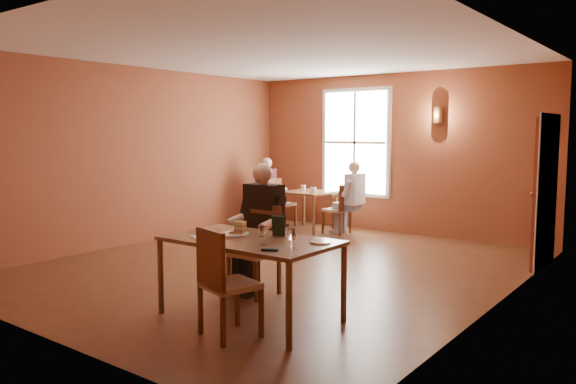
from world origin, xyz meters
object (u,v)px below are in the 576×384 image
Objects in this scene: diner_maroon at (281,193)px; chair_diner_main at (254,251)px; diner_main at (252,233)px; diner_white at (338,199)px; main_table at (250,278)px; chair_diner_white at (337,209)px; chair_empty at (230,282)px; chair_diner_maroon at (282,203)px; second_table at (308,211)px.

chair_diner_main is at bearing 33.99° from diner_maroon.
diner_white is (-1.34, 4.04, -0.08)m from diner_main.
diner_maroon is (-3.20, 4.66, 0.26)m from main_table.
diner_white reaches higher than chair_diner_white.
chair_empty reaches higher than main_table.
main_table is 1.34× the size of diner_white.
chair_empty is 5.56m from chair_diner_white.
chair_diner_maroon is at bearing -56.50° from diner_main.
diner_white is at bearing -71.48° from chair_diner_main.
chair_empty reaches higher than second_table.
diner_maroon is (-2.70, 4.04, -0.07)m from diner_main.
diner_white reaches higher than second_table.
diner_main is (-0.50, 0.62, 0.33)m from main_table.
diner_white is at bearing 111.58° from main_table.
diner_maroon is (-3.40, 5.16, 0.16)m from chair_empty.
chair_diner_white is (-1.37, 4.04, -0.27)m from diner_main.
second_table is (-2.02, 4.01, -0.14)m from chair_diner_main.
chair_diner_white is 1.30m from chair_diner_maroon.
diner_maroon is at bearing 90.00° from diner_white.
chair_diner_main is 0.22m from diner_main.
second_table is 0.65× the size of diner_white.
second_table is (-2.02, 4.04, -0.36)m from diner_main.
chair_diner_white is (-2.07, 5.16, -0.04)m from chair_empty.
chair_diner_main is 1.34m from chair_empty.
chair_diner_main is 0.70× the size of diner_main.
chair_diner_main reaches higher than main_table.
second_table is 0.66m from chair_diner_maroon.
second_table is at bearing 118.44° from main_table.
chair_diner_main is 1.11× the size of chair_diner_white.
diner_maroon reaches higher than chair_diner_main.
chair_diner_main is at bearing -90.00° from diner_main.
chair_diner_main is (-0.50, 0.65, 0.11)m from main_table.
main_table is at bearing -61.56° from second_table.
main_table is at bearing 34.51° from diner_maroon.
chair_diner_white is at bearing 111.90° from main_table.
diner_main is 1.34m from chair_empty.
chair_diner_white is at bearing -71.10° from chair_diner_main.
main_table is 0.86m from diner_main.
main_table is 1.19× the size of diner_main.
chair_diner_white is 0.71× the size of diner_white.
main_table is 0.55m from chair_empty.
diner_white is (-2.04, 5.16, 0.15)m from chair_empty.
second_table is 0.89× the size of chair_diner_maroon.
chair_empty is (0.19, -0.50, 0.10)m from main_table.
chair_empty is at bearing -158.46° from diner_white.
chair_diner_main is at bearing -161.10° from chair_diner_white.
diner_maroon reaches higher than diner_white.
diner_maroon is (-1.33, 0.00, 0.20)m from chair_diner_white.
chair_empty is 1.19× the size of second_table.
diner_main reaches higher than chair_empty.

